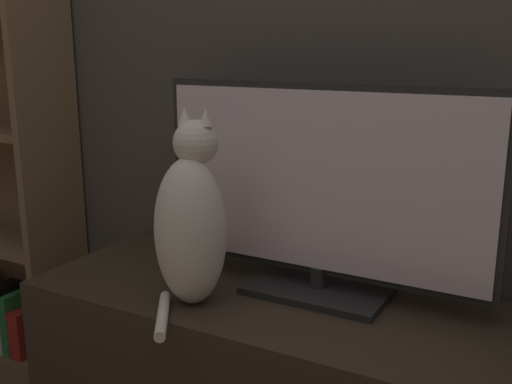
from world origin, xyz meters
TOP-DOWN VIEW (x-y plane):
  - wall_back at (0.00, 1.22)m, footprint 4.80×0.05m
  - tv at (0.03, 0.98)m, footprint 0.94×0.23m
  - cat at (-0.24, 0.77)m, footprint 0.20×0.33m

SIDE VIEW (x-z plane):
  - cat at x=-0.24m, z-range 0.51..1.03m
  - tv at x=0.03m, z-range 0.55..1.12m
  - wall_back at x=0.00m, z-range 0.00..2.60m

